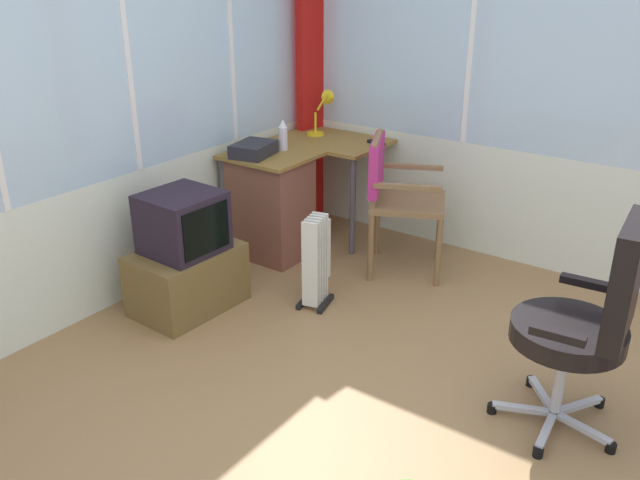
# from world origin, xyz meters

# --- Properties ---
(ground) EXTENTS (5.37, 5.03, 0.06)m
(ground) POSITION_xyz_m (0.00, 0.00, -0.03)
(ground) COLOR #957046
(north_window_panel) EXTENTS (4.37, 0.07, 2.56)m
(north_window_panel) POSITION_xyz_m (0.00, 2.04, 1.28)
(north_window_panel) COLOR silver
(north_window_panel) RESTS_ON ground
(east_window_panel) EXTENTS (0.07, 4.03, 2.56)m
(east_window_panel) POSITION_xyz_m (2.21, -0.00, 1.27)
(east_window_panel) COLOR silver
(east_window_panel) RESTS_ON ground
(curtain_corner) EXTENTS (0.27, 0.10, 2.46)m
(curtain_corner) POSITION_xyz_m (2.08, 1.91, 1.23)
(curtain_corner) COLOR red
(curtain_corner) RESTS_ON ground
(desk) EXTENTS (1.11, 0.81, 0.74)m
(desk) POSITION_xyz_m (1.32, 1.70, 0.40)
(desk) COLOR olive
(desk) RESTS_ON ground
(desk_lamp) EXTENTS (0.24, 0.21, 0.34)m
(desk_lamp) POSITION_xyz_m (1.99, 1.70, 0.96)
(desk_lamp) COLOR yellow
(desk_lamp) RESTS_ON desk
(tv_remote) EXTENTS (0.08, 0.16, 0.02)m
(tv_remote) POSITION_xyz_m (1.95, 1.24, 0.75)
(tv_remote) COLOR black
(tv_remote) RESTS_ON desk
(spray_bottle) EXTENTS (0.06, 0.06, 0.22)m
(spray_bottle) POSITION_xyz_m (1.45, 1.70, 0.85)
(spray_bottle) COLOR silver
(spray_bottle) RESTS_ON desk
(paper_tray) EXTENTS (0.34, 0.28, 0.09)m
(paper_tray) POSITION_xyz_m (1.21, 1.77, 0.79)
(paper_tray) COLOR #24242A
(paper_tray) RESTS_ON desk
(wooden_armchair) EXTENTS (0.64, 0.64, 0.93)m
(wooden_armchair) POSITION_xyz_m (1.57, 0.89, 0.60)
(wooden_armchair) COLOR brown
(wooden_armchair) RESTS_ON ground
(office_chair) EXTENTS (0.60, 0.58, 1.04)m
(office_chair) POSITION_xyz_m (0.58, -0.66, 0.59)
(office_chair) COLOR #B7B7BF
(office_chair) RESTS_ON ground
(tv_on_stand) EXTENTS (0.66, 0.47, 0.74)m
(tv_on_stand) POSITION_xyz_m (0.37, 1.60, 0.33)
(tv_on_stand) COLOR brown
(tv_on_stand) RESTS_ON ground
(space_heater) EXTENTS (0.29, 0.22, 0.58)m
(space_heater) POSITION_xyz_m (0.88, 1.00, 0.30)
(space_heater) COLOR silver
(space_heater) RESTS_ON ground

